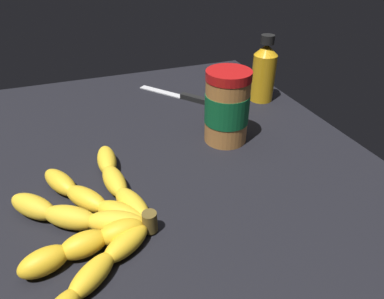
# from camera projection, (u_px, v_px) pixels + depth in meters

# --- Properties ---
(ground_plane) EXTENTS (0.88, 0.72, 0.05)m
(ground_plane) POSITION_uv_depth(u_px,v_px,m) (165.00, 167.00, 0.63)
(ground_plane) COLOR black
(banana_bunch) EXTENTS (0.34, 0.20, 0.03)m
(banana_bunch) POSITION_uv_depth(u_px,v_px,m) (93.00, 215.00, 0.46)
(banana_bunch) COLOR yellow
(banana_bunch) RESTS_ON ground_plane
(peanut_butter_jar) EXTENTS (0.08, 0.08, 0.14)m
(peanut_butter_jar) POSITION_uv_depth(u_px,v_px,m) (227.00, 107.00, 0.63)
(peanut_butter_jar) COLOR #B27238
(peanut_butter_jar) RESTS_ON ground_plane
(honey_bottle) EXTENTS (0.05, 0.05, 0.15)m
(honey_bottle) POSITION_uv_depth(u_px,v_px,m) (264.00, 71.00, 0.78)
(honey_bottle) COLOR gold
(honey_bottle) RESTS_ON ground_plane
(butter_knife) EXTENTS (0.16, 0.13, 0.01)m
(butter_knife) POSITION_uv_depth(u_px,v_px,m) (179.00, 95.00, 0.83)
(butter_knife) COLOR silver
(butter_knife) RESTS_ON ground_plane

